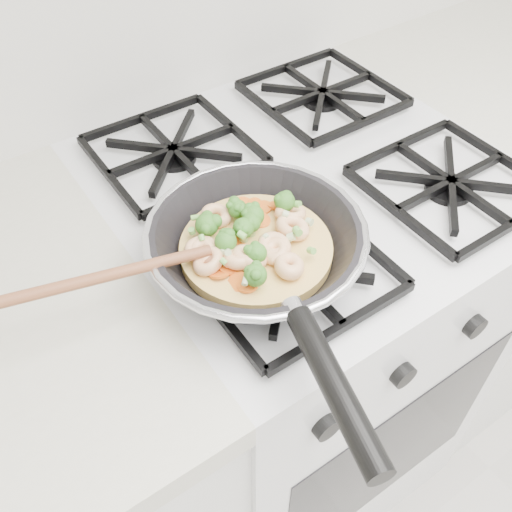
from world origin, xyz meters
TOP-DOWN VIEW (x-y plane):
  - stove at (0.00, 1.70)m, footprint 0.60×0.60m
  - skillet at (-0.18, 1.57)m, footprint 0.47×0.45m

SIDE VIEW (x-z plane):
  - stove at x=0.00m, z-range 0.00..0.92m
  - skillet at x=-0.18m, z-range 0.91..1.00m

